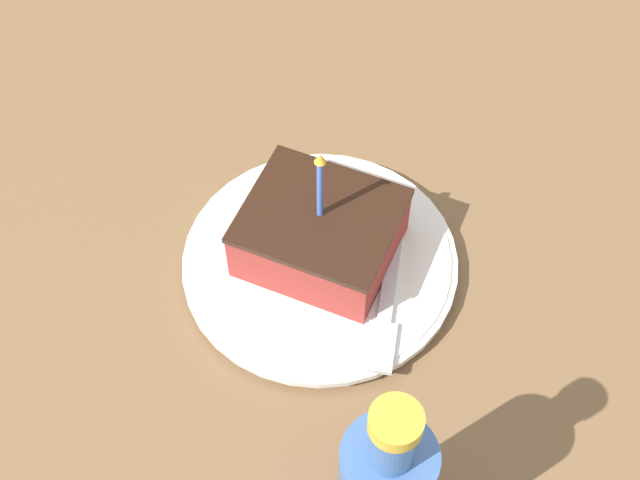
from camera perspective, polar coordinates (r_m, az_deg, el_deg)
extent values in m
cube|color=brown|center=(0.79, 0.29, -3.42)|extent=(2.40, 2.40, 0.04)
cylinder|color=white|center=(0.78, 0.00, -1.50)|extent=(0.23, 0.23, 0.02)
cylinder|color=white|center=(0.77, 0.00, -1.36)|extent=(0.24, 0.24, 0.01)
cube|color=#99332D|center=(0.75, 0.01, 0.34)|extent=(0.11, 0.12, 0.05)
cube|color=black|center=(0.73, 0.01, 1.57)|extent=(0.11, 0.13, 0.01)
cylinder|color=#4C72E0|center=(0.70, 0.01, 3.30)|extent=(0.01, 0.01, 0.07)
cone|color=yellow|center=(0.67, 0.01, 5.25)|extent=(0.01, 0.01, 0.01)
cube|color=silver|center=(0.77, 4.66, -1.34)|extent=(0.12, 0.04, 0.00)
cube|color=silver|center=(0.72, 3.87, -6.86)|extent=(0.05, 0.03, 0.00)
cylinder|color=#3F66A5|center=(0.52, 4.67, -12.75)|extent=(0.03, 0.03, 0.04)
cylinder|color=gold|center=(0.50, 4.88, -11.55)|extent=(0.03, 0.03, 0.01)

